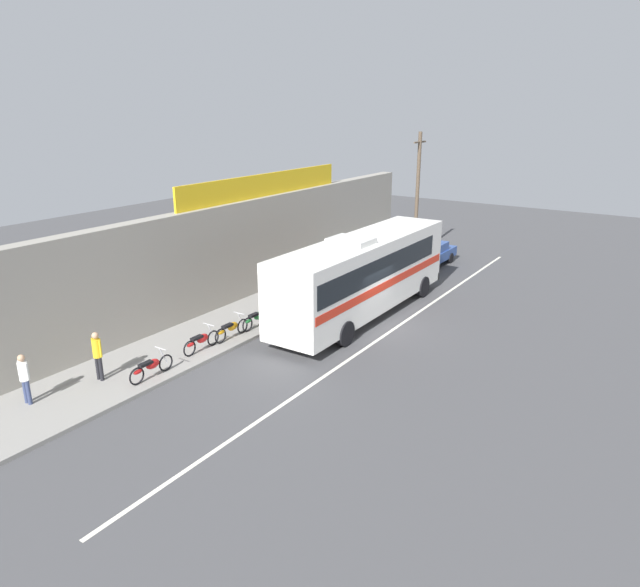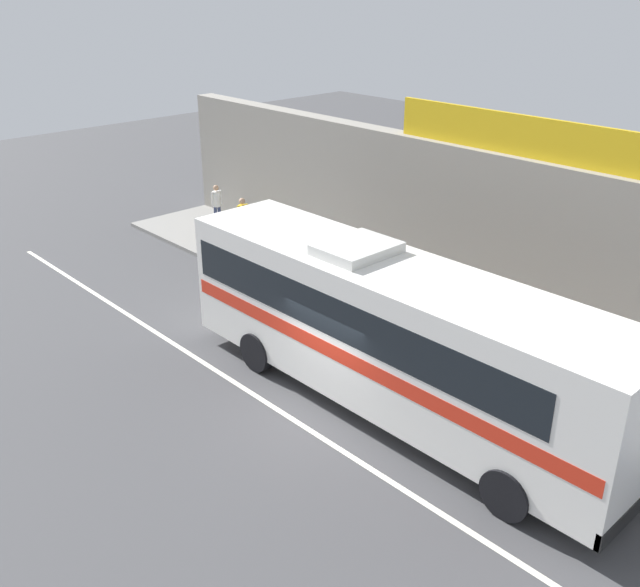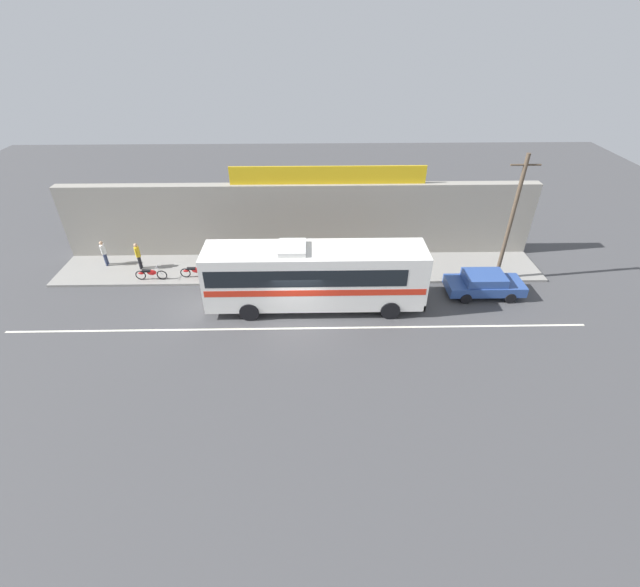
% 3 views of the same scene
% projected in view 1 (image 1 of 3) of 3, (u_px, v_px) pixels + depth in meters
% --- Properties ---
extents(ground_plane, '(70.00, 70.00, 0.00)m').
position_uv_depth(ground_plane, '(376.00, 326.00, 24.83)').
color(ground_plane, '#444447').
extents(sidewalk_slab, '(30.00, 3.60, 0.14)m').
position_uv_depth(sidewalk_slab, '(280.00, 303.00, 27.55)').
color(sidewalk_slab, gray).
rests_on(sidewalk_slab, ground_plane).
extents(storefront_facade, '(30.00, 0.70, 4.80)m').
position_uv_depth(storefront_facade, '(244.00, 250.00, 27.96)').
color(storefront_facade, gray).
rests_on(storefront_facade, ground_plane).
extents(storefront_billboard, '(11.98, 0.12, 1.10)m').
position_uv_depth(storefront_billboard, '(266.00, 185.00, 28.47)').
color(storefront_billboard, gold).
rests_on(storefront_billboard, storefront_facade).
extents(road_center_stripe, '(30.00, 0.14, 0.01)m').
position_uv_depth(road_center_stripe, '(392.00, 330.00, 24.41)').
color(road_center_stripe, silver).
rests_on(road_center_stripe, ground_plane).
extents(intercity_bus, '(11.63, 2.65, 3.78)m').
position_uv_depth(intercity_bus, '(363.00, 272.00, 25.49)').
color(intercity_bus, white).
rests_on(intercity_bus, ground_plane).
extents(parked_car, '(4.30, 1.90, 1.37)m').
position_uv_depth(parked_car, '(429.00, 253.00, 34.10)').
color(parked_car, '#2D4C93').
rests_on(parked_car, ground_plane).
extents(utility_pole, '(1.60, 0.22, 7.50)m').
position_uv_depth(utility_pole, '(417.00, 193.00, 34.99)').
color(utility_pole, brown).
rests_on(utility_pole, sidewalk_slab).
extents(motorcycle_purple, '(1.87, 0.56, 0.94)m').
position_uv_depth(motorcycle_purple, '(201.00, 341.00, 21.85)').
color(motorcycle_purple, black).
rests_on(motorcycle_purple, sidewalk_slab).
extents(motorcycle_red, '(1.89, 0.56, 0.94)m').
position_uv_depth(motorcycle_red, '(151.00, 367.00, 19.67)').
color(motorcycle_red, black).
rests_on(motorcycle_red, sidewalk_slab).
extents(motorcycle_black, '(1.93, 0.56, 0.94)m').
position_uv_depth(motorcycle_black, '(231.00, 329.00, 23.04)').
color(motorcycle_black, black).
rests_on(motorcycle_black, sidewalk_slab).
extents(motorcycle_orange, '(1.94, 0.56, 0.94)m').
position_uv_depth(motorcycle_orange, '(257.00, 318.00, 24.23)').
color(motorcycle_orange, black).
rests_on(motorcycle_orange, sidewalk_slab).
extents(pedestrian_near_shop, '(0.30, 0.48, 1.67)m').
position_uv_depth(pedestrian_near_shop, '(24.00, 375.00, 17.81)').
color(pedestrian_near_shop, navy).
rests_on(pedestrian_near_shop, sidewalk_slab).
extents(pedestrian_by_curb, '(0.30, 0.48, 1.74)m').
position_uv_depth(pedestrian_by_curb, '(97.00, 352.00, 19.36)').
color(pedestrian_by_curb, black).
rests_on(pedestrian_by_curb, sidewalk_slab).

